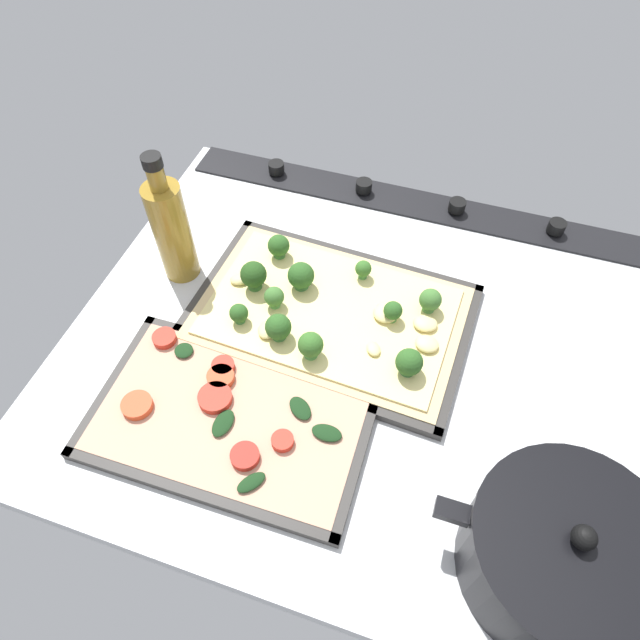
{
  "coord_description": "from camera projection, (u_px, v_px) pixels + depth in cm",
  "views": [
    {
      "loc": [
        -8.62,
        44.02,
        64.56
      ],
      "look_at": [
        5.68,
        0.47,
        3.9
      ],
      "focal_mm": 31.44,
      "sensor_mm": 36.0,
      "label": 1
    }
  ],
  "objects": [
    {
      "name": "oil_bottle",
      "position": [
        171.0,
        229.0,
        0.8
      ],
      "size": [
        5.31,
        5.31,
        21.23
      ],
      "color": "olive",
      "rests_on": "ground_plane"
    },
    {
      "name": "veggie_pizza_back",
      "position": [
        228.0,
        414.0,
        0.71
      ],
      "size": [
        32.67,
        19.96,
        1.9
      ],
      "color": "tan",
      "rests_on": "baking_tray_back"
    },
    {
      "name": "stove_control_panel",
      "position": [
        409.0,
        201.0,
        0.96
      ],
      "size": [
        77.36,
        7.0,
        2.6
      ],
      "color": "black",
      "rests_on": "ground_plane"
    },
    {
      "name": "cooking_pot",
      "position": [
        561.0,
        555.0,
        0.57
      ],
      "size": [
        26.75,
        19.94,
        12.44
      ],
      "color": "black",
      "rests_on": "ground_plane"
    },
    {
      "name": "broccoli_pizza",
      "position": [
        327.0,
        311.0,
        0.79
      ],
      "size": [
        38.11,
        25.63,
        6.01
      ],
      "color": "#D3B77F",
      "rests_on": "baking_tray_front"
    },
    {
      "name": "baking_tray_front",
      "position": [
        330.0,
        317.0,
        0.81
      ],
      "size": [
        40.64,
        28.16,
        1.3
      ],
      "color": "#33302D",
      "rests_on": "ground_plane"
    },
    {
      "name": "ground_plane",
      "position": [
        359.0,
        350.0,
        0.8
      ],
      "size": [
        80.59,
        68.93,
        3.0
      ],
      "primitive_type": "cube",
      "color": "silver"
    },
    {
      "name": "baking_tray_back",
      "position": [
        231.0,
        418.0,
        0.71
      ],
      "size": [
        35.09,
        22.39,
        1.3
      ],
      "color": "#33302D",
      "rests_on": "ground_plane"
    }
  ]
}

